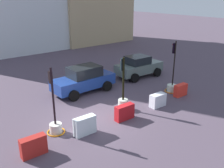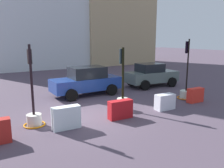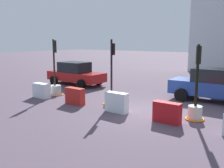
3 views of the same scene
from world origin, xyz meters
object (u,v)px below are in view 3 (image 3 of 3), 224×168
construction_barrier_3 (167,112)px  car_red_compact (76,74)px  traffic_light_0 (55,87)px  construction_barrier_2 (117,102)px  car_blue_estate (212,85)px  traffic_light_2 (195,105)px  construction_barrier_0 (41,91)px  traffic_light_1 (112,94)px  construction_barrier_1 (75,96)px

construction_barrier_3 → car_red_compact: bearing=154.4°
traffic_light_0 → construction_barrier_2: traffic_light_0 is taller
car_red_compact → car_blue_estate: bearing=2.2°
traffic_light_2 → construction_barrier_2: 3.40m
construction_barrier_0 → traffic_light_1: bearing=14.3°
traffic_light_2 → car_red_compact: bearing=161.4°
traffic_light_1 → traffic_light_2: bearing=-1.0°
construction_barrier_1 → car_red_compact: size_ratio=0.24×
construction_barrier_3 → car_red_compact: size_ratio=0.24×
traffic_light_2 → construction_barrier_1: 5.91m
traffic_light_0 → construction_barrier_1: size_ratio=3.04×
traffic_light_0 → car_blue_estate: bearing=24.9°
car_red_compact → construction_barrier_0: bearing=-71.6°
traffic_light_0 → construction_barrier_1: (2.54, -0.95, -0.07)m
car_blue_estate → traffic_light_1: bearing=-137.8°
construction_barrier_2 → car_red_compact: bearing=147.1°
construction_barrier_0 → car_blue_estate: 9.43m
car_blue_estate → construction_barrier_3: bearing=-96.2°
traffic_light_1 → car_red_compact: bearing=149.8°
construction_barrier_1 → car_red_compact: car_red_compact is taller
car_red_compact → construction_barrier_2: bearing=-32.9°
car_blue_estate → traffic_light_2: bearing=-85.8°
traffic_light_1 → traffic_light_2: size_ratio=1.07×
construction_barrier_2 → car_red_compact: size_ratio=0.24×
traffic_light_2 → construction_barrier_3: traffic_light_2 is taller
construction_barrier_1 → car_blue_estate: size_ratio=0.25×
traffic_light_1 → construction_barrier_2: traffic_light_1 is taller
traffic_light_1 → car_red_compact: size_ratio=0.72×
car_red_compact → traffic_light_0: bearing=-65.7°
construction_barrier_2 → construction_barrier_3: 2.47m
traffic_light_1 → construction_barrier_0: traffic_light_1 is taller
traffic_light_0 → car_red_compact: 3.71m
traffic_light_1 → construction_barrier_0: 4.30m
construction_barrier_0 → car_red_compact: 4.57m
construction_barrier_2 → car_blue_estate: bearing=57.3°
construction_barrier_2 → construction_barrier_3: size_ratio=1.00×
construction_barrier_0 → traffic_light_0: bearing=85.0°
traffic_light_0 → construction_barrier_1: 2.71m
traffic_light_0 → construction_barrier_3: 7.63m
traffic_light_2 → construction_barrier_3: bearing=-127.7°
traffic_light_2 → construction_barrier_2: (-3.27, -0.95, -0.15)m
traffic_light_0 → construction_barrier_3: traffic_light_0 is taller
construction_barrier_2 → car_red_compact: 7.89m
construction_barrier_0 → construction_barrier_3: 7.65m
construction_barrier_3 → car_blue_estate: size_ratio=0.26×
traffic_light_1 → construction_barrier_2: 1.44m
traffic_light_0 → traffic_light_2: traffic_light_0 is taller
car_red_compact → traffic_light_1: bearing=-30.2°
car_red_compact → traffic_light_2: bearing=-18.6°
traffic_light_0 → construction_barrier_1: traffic_light_0 is taller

